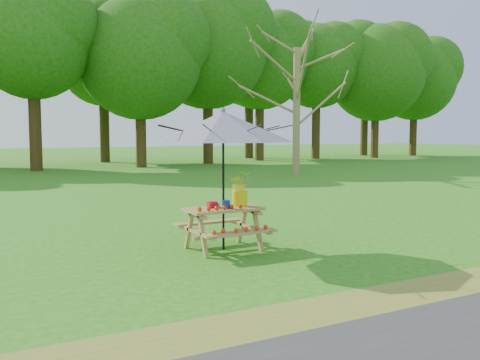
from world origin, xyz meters
TOP-DOWN VIEW (x-y plane):
  - ground at (0.00, 0.00)m, footprint 120.00×120.00m
  - treeline at (0.00, 22.00)m, footprint 60.00×12.00m
  - picnic_table at (-4.90, 0.50)m, footprint 1.20×1.32m
  - patio_umbrella at (-4.90, 0.50)m, footprint 2.32×2.32m
  - produce_bins at (-4.96, 0.53)m, footprint 0.29×0.37m
  - tomatoes_row at (-5.05, 0.32)m, footprint 0.77×0.13m
  - flower_bucket at (-4.56, 0.58)m, footprint 0.40×0.37m

SIDE VIEW (x-z plane):
  - ground at x=0.00m, z-range 0.00..0.00m
  - picnic_table at x=-4.90m, z-range -0.01..0.66m
  - tomatoes_row at x=-5.05m, z-range 0.67..0.74m
  - produce_bins at x=-4.96m, z-range 0.66..0.79m
  - flower_bucket at x=-4.56m, z-range 0.69..1.25m
  - patio_umbrella at x=-4.90m, z-range 0.82..3.07m
  - treeline at x=0.00m, z-range 0.00..16.00m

